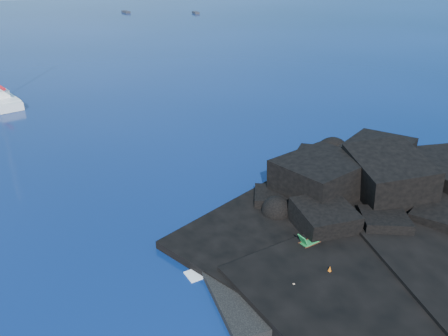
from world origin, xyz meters
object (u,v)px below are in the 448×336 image
object	(u,v)px
sunbather	(285,289)
distant_boat_b	(196,14)
marker_cone	(329,271)
distant_boat_a	(126,13)
deck_chair	(312,238)

from	to	relation	value
sunbather	distant_boat_b	world-z (taller)	sunbather
marker_cone	sunbather	bearing A→B (deg)	-178.73
sunbather	distant_boat_b	distance (m)	125.91
sunbather	distant_boat_a	world-z (taller)	sunbather
deck_chair	marker_cone	size ratio (longest dim) A/B	2.65
deck_chair	distant_boat_a	bearing A→B (deg)	72.71
marker_cone	deck_chair	bearing A→B (deg)	74.03
distant_boat_b	distant_boat_a	bearing A→B (deg)	156.17
sunbather	deck_chair	bearing A→B (deg)	36.02
sunbather	distant_boat_b	size ratio (longest dim) A/B	0.40
deck_chair	distant_boat_b	world-z (taller)	deck_chair
deck_chair	sunbather	bearing A→B (deg)	-150.84
deck_chair	marker_cone	world-z (taller)	deck_chair
distant_boat_a	distant_boat_b	bearing A→B (deg)	-36.96
distant_boat_b	sunbather	bearing A→B (deg)	-102.65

